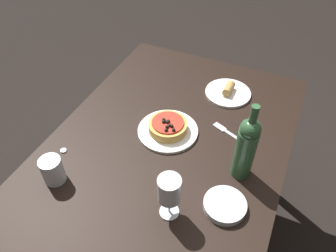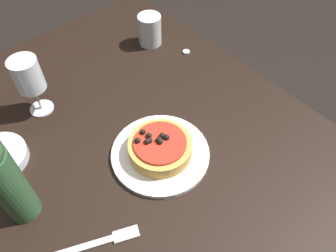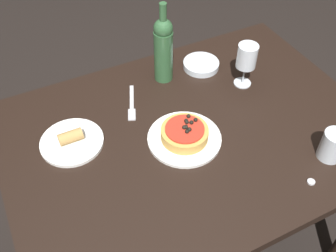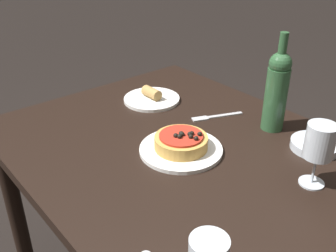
{
  "view_description": "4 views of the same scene",
  "coord_description": "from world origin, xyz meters",
  "px_view_note": "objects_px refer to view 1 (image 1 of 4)",
  "views": [
    {
      "loc": [
        0.81,
        0.36,
        1.73
      ],
      "look_at": [
        0.01,
        -0.0,
        0.87
      ],
      "focal_mm": 35.0,
      "sensor_mm": 36.0,
      "label": 1
    },
    {
      "loc": [
        -0.41,
        0.26,
        1.46
      ],
      "look_at": [
        -0.01,
        -0.08,
        0.82
      ],
      "focal_mm": 35.0,
      "sensor_mm": 36.0,
      "label": 2
    },
    {
      "loc": [
        -0.48,
        -0.78,
        1.75
      ],
      "look_at": [
        -0.1,
        -0.02,
        0.87
      ],
      "focal_mm": 42.0,
      "sensor_mm": 36.0,
      "label": 3
    },
    {
      "loc": [
        0.69,
        -0.68,
        1.4
      ],
      "look_at": [
        -0.08,
        -0.05,
        0.86
      ],
      "focal_mm": 42.0,
      "sensor_mm": 36.0,
      "label": 4
    }
  ],
  "objects_px": {
    "dining_table": "(169,157)",
    "wine_glass": "(169,190)",
    "side_bowl": "(225,205)",
    "side_plate": "(228,92)",
    "fork": "(229,133)",
    "bottle_cap": "(63,151)",
    "pizza": "(168,126)",
    "water_cup": "(53,170)",
    "wine_bottle": "(246,147)",
    "dinner_plate": "(168,131)"
  },
  "relations": [
    {
      "from": "dining_table",
      "to": "wine_glass",
      "type": "distance_m",
      "value": 0.39
    },
    {
      "from": "side_bowl",
      "to": "side_plate",
      "type": "distance_m",
      "value": 0.6
    },
    {
      "from": "fork",
      "to": "side_plate",
      "type": "bearing_deg",
      "value": -49.32
    },
    {
      "from": "side_plate",
      "to": "bottle_cap",
      "type": "bearing_deg",
      "value": -38.5
    },
    {
      "from": "pizza",
      "to": "water_cup",
      "type": "distance_m",
      "value": 0.46
    },
    {
      "from": "wine_glass",
      "to": "fork",
      "type": "relative_size",
      "value": 0.97
    },
    {
      "from": "water_cup",
      "to": "side_plate",
      "type": "bearing_deg",
      "value": 149.72
    },
    {
      "from": "pizza",
      "to": "side_bowl",
      "type": "height_order",
      "value": "pizza"
    },
    {
      "from": "dining_table",
      "to": "wine_glass",
      "type": "bearing_deg",
      "value": 23.92
    },
    {
      "from": "dining_table",
      "to": "water_cup",
      "type": "distance_m",
      "value": 0.47
    },
    {
      "from": "wine_glass",
      "to": "wine_bottle",
      "type": "distance_m",
      "value": 0.3
    },
    {
      "from": "wine_bottle",
      "to": "water_cup",
      "type": "distance_m",
      "value": 0.66
    },
    {
      "from": "side_plate",
      "to": "bottle_cap",
      "type": "relative_size",
      "value": 8.68
    },
    {
      "from": "dinner_plate",
      "to": "pizza",
      "type": "height_order",
      "value": "pizza"
    },
    {
      "from": "wine_glass",
      "to": "wine_bottle",
      "type": "height_order",
      "value": "wine_bottle"
    },
    {
      "from": "dinner_plate",
      "to": "wine_bottle",
      "type": "distance_m",
      "value": 0.36
    },
    {
      "from": "bottle_cap",
      "to": "wine_bottle",
      "type": "bearing_deg",
      "value": 105.42
    },
    {
      "from": "dinner_plate",
      "to": "water_cup",
      "type": "height_order",
      "value": "water_cup"
    },
    {
      "from": "wine_glass",
      "to": "water_cup",
      "type": "bearing_deg",
      "value": -84.12
    },
    {
      "from": "water_cup",
      "to": "bottle_cap",
      "type": "height_order",
      "value": "water_cup"
    },
    {
      "from": "pizza",
      "to": "wine_bottle",
      "type": "height_order",
      "value": "wine_bottle"
    },
    {
      "from": "dining_table",
      "to": "bottle_cap",
      "type": "relative_size",
      "value": 51.9
    },
    {
      "from": "dining_table",
      "to": "bottle_cap",
      "type": "height_order",
      "value": "bottle_cap"
    },
    {
      "from": "water_cup",
      "to": "side_plate",
      "type": "height_order",
      "value": "water_cup"
    },
    {
      "from": "wine_bottle",
      "to": "fork",
      "type": "relative_size",
      "value": 1.78
    },
    {
      "from": "dining_table",
      "to": "fork",
      "type": "bearing_deg",
      "value": 122.41
    },
    {
      "from": "dinner_plate",
      "to": "water_cup",
      "type": "xyz_separation_m",
      "value": [
        0.38,
        -0.27,
        0.04
      ]
    },
    {
      "from": "dinner_plate",
      "to": "wine_glass",
      "type": "height_order",
      "value": "wine_glass"
    },
    {
      "from": "dinner_plate",
      "to": "side_plate",
      "type": "xyz_separation_m",
      "value": [
        -0.34,
        0.15,
        0.0
      ]
    },
    {
      "from": "dining_table",
      "to": "dinner_plate",
      "type": "relative_size",
      "value": 5.09
    },
    {
      "from": "water_cup",
      "to": "side_plate",
      "type": "xyz_separation_m",
      "value": [
        -0.72,
        0.42,
        -0.04
      ]
    },
    {
      "from": "fork",
      "to": "dinner_plate",
      "type": "bearing_deg",
      "value": 44.07
    },
    {
      "from": "wine_bottle",
      "to": "water_cup",
      "type": "xyz_separation_m",
      "value": [
        0.3,
        -0.59,
        -0.09
      ]
    },
    {
      "from": "side_plate",
      "to": "water_cup",
      "type": "bearing_deg",
      "value": -30.28
    },
    {
      "from": "wine_bottle",
      "to": "side_bowl",
      "type": "xyz_separation_m",
      "value": [
        0.16,
        -0.01,
        -0.12
      ]
    },
    {
      "from": "wine_bottle",
      "to": "side_plate",
      "type": "distance_m",
      "value": 0.47
    },
    {
      "from": "dining_table",
      "to": "side_plate",
      "type": "distance_m",
      "value": 0.41
    },
    {
      "from": "side_bowl",
      "to": "dining_table",
      "type": "bearing_deg",
      "value": -125.11
    },
    {
      "from": "wine_bottle",
      "to": "side_bowl",
      "type": "relative_size",
      "value": 2.21
    },
    {
      "from": "bottle_cap",
      "to": "side_bowl",
      "type": "bearing_deg",
      "value": 91.38
    },
    {
      "from": "dinner_plate",
      "to": "water_cup",
      "type": "bearing_deg",
      "value": -35.13
    },
    {
      "from": "dining_table",
      "to": "wine_bottle",
      "type": "xyz_separation_m",
      "value": [
        0.04,
        0.3,
        0.24
      ]
    },
    {
      "from": "wine_glass",
      "to": "bottle_cap",
      "type": "relative_size",
      "value": 7.18
    },
    {
      "from": "dining_table",
      "to": "side_bowl",
      "type": "relative_size",
      "value": 8.74
    },
    {
      "from": "dining_table",
      "to": "bottle_cap",
      "type": "bearing_deg",
      "value": -57.82
    },
    {
      "from": "fork",
      "to": "bottle_cap",
      "type": "distance_m",
      "value": 0.66
    },
    {
      "from": "side_plate",
      "to": "bottle_cap",
      "type": "xyz_separation_m",
      "value": [
        0.6,
        -0.47,
        -0.01
      ]
    },
    {
      "from": "pizza",
      "to": "side_plate",
      "type": "xyz_separation_m",
      "value": [
        -0.34,
        0.15,
        -0.02
      ]
    },
    {
      "from": "pizza",
      "to": "water_cup",
      "type": "xyz_separation_m",
      "value": [
        0.38,
        -0.27,
        0.02
      ]
    },
    {
      "from": "side_bowl",
      "to": "fork",
      "type": "bearing_deg",
      "value": -166.14
    }
  ]
}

